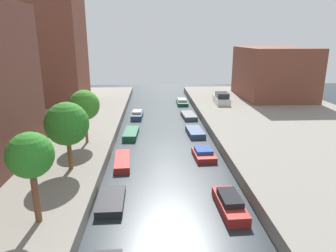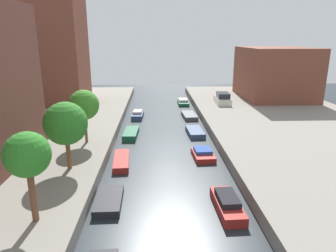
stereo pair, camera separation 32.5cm
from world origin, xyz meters
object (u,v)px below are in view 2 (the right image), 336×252
low_block_right (275,73)px  moored_boat_right_1 (227,204)px  moored_boat_left_2 (121,161)px  moored_boat_right_5 (183,102)px  moored_boat_right_4 (189,116)px  moored_boat_left_3 (131,133)px  street_tree_1 (66,124)px  street_tree_2 (84,105)px  parked_car (222,99)px  moored_boat_right_3 (195,132)px  moored_boat_left_4 (138,115)px  apartment_tower_far (44,15)px  moored_boat_left_1 (109,201)px  street_tree_0 (27,156)px  moored_boat_right_2 (203,154)px

low_block_right → moored_boat_right_1: size_ratio=3.11×
moored_boat_left_2 → moored_boat_right_5: size_ratio=1.00×
moored_boat_right_4 → moored_boat_left_3: bearing=-133.1°
street_tree_1 → street_tree_2: bearing=90.0°
parked_car → moored_boat_right_3: parked_car is taller
moored_boat_left_4 → low_block_right: bearing=21.6°
apartment_tower_far → street_tree_2: (8.77, -18.12, -8.74)m
street_tree_1 → moored_boat_right_1: (10.74, -4.52, -3.99)m
moored_boat_right_4 → moored_boat_left_4: bearing=177.9°
moored_boat_left_2 → moored_boat_left_1: bearing=-91.0°
moored_boat_left_2 → moored_boat_left_3: (0.25, 7.53, 0.04)m
street_tree_0 → moored_boat_right_5: size_ratio=1.12×
moored_boat_left_4 → moored_boat_right_2: 15.73m
low_block_right → moored_boat_right_4: size_ratio=3.08×
moored_boat_right_1 → street_tree_2: bearing=135.9°
moored_boat_left_3 → street_tree_0: bearing=-102.1°
moored_boat_right_3 → moored_boat_right_4: moored_boat_right_3 is taller
street_tree_2 → moored_boat_right_2: bearing=-9.3°
moored_boat_right_5 → low_block_right: bearing=-0.3°
street_tree_0 → parked_car: (16.15, 29.24, -2.99)m
moored_boat_left_3 → moored_boat_left_4: (0.30, 7.89, 0.09)m
parked_car → moored_boat_right_1: (-5.42, -27.06, -1.25)m
moored_boat_right_3 → moored_boat_right_5: moored_boat_right_5 is taller
moored_boat_left_2 → moored_boat_right_3: moored_boat_right_3 is taller
moored_boat_right_3 → moored_boat_right_5: size_ratio=0.88×
street_tree_2 → moored_boat_right_3: 12.52m
moored_boat_right_1 → moored_boat_right_5: size_ratio=0.92×
apartment_tower_far → street_tree_0: 33.05m
moored_boat_right_1 → moored_boat_right_2: (-0.20, 8.66, -0.09)m
low_block_right → street_tree_0: low_block_right is taller
apartment_tower_far → moored_boat_right_5: (19.56, 2.92, -12.88)m
moored_boat_right_5 → street_tree_0: bearing=-107.8°
moored_boat_left_1 → moored_boat_right_3: (7.36, 14.39, 0.03)m
street_tree_1 → moored_boat_right_2: size_ratio=1.57×
low_block_right → moored_boat_right_2: size_ratio=3.94×
low_block_right → parked_car: size_ratio=2.61×
moored_boat_left_4 → street_tree_0: bearing=-99.0°
low_block_right → street_tree_1: 36.84m
moored_boat_right_3 → parked_car: bearing=64.9°
street_tree_1 → moored_boat_right_5: size_ratio=1.14×
moored_boat_right_4 → moored_boat_right_5: size_ratio=0.93×
moored_boat_left_1 → moored_boat_left_4: bearing=88.3°
moored_boat_right_4 → apartment_tower_far: bearing=163.5°
parked_car → moored_boat_right_2: 19.29m
moored_boat_right_4 → moored_boat_left_1: bearing=-109.1°
moored_boat_left_2 → moored_boat_right_1: size_ratio=1.09×
moored_boat_right_4 → moored_boat_right_1: bearing=-90.3°
moored_boat_right_4 → parked_car: bearing=39.4°
street_tree_1 → moored_boat_right_3: bearing=45.4°
moored_boat_left_1 → street_tree_0: bearing=-136.5°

